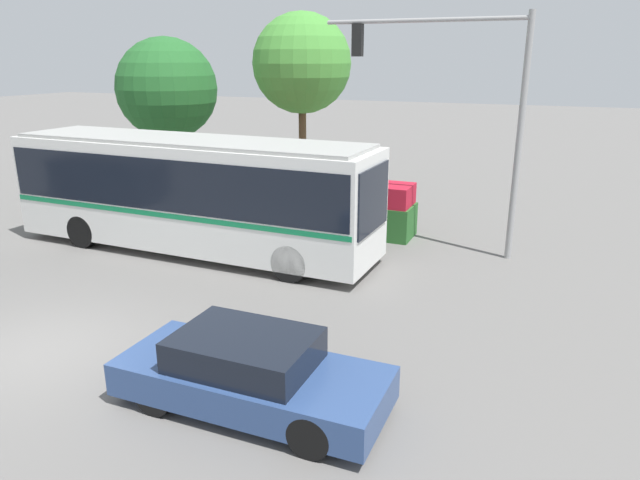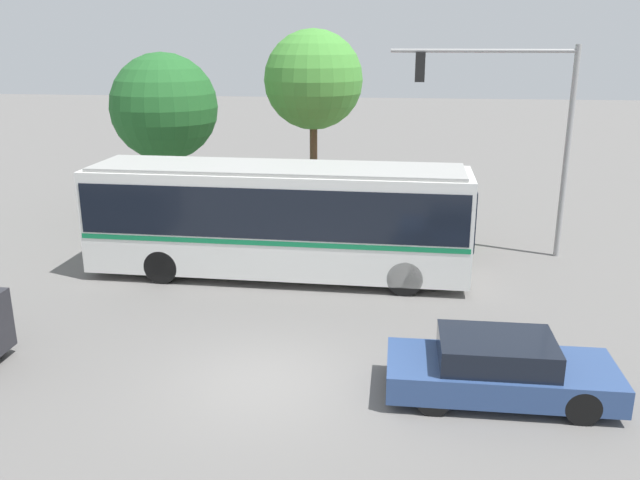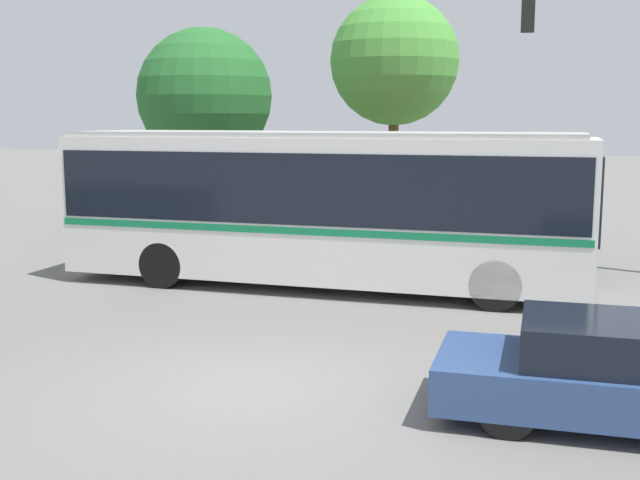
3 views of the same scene
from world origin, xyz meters
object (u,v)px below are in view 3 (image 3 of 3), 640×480
at_px(sedan_foreground, 624,375).
at_px(street_tree_centre, 394,61).
at_px(city_bus, 322,200).
at_px(street_tree_left, 205,96).

bearing_deg(sedan_foreground, street_tree_centre, 111.15).
bearing_deg(sedan_foreground, city_bus, 130.53).
height_order(sedan_foreground, street_tree_centre, street_tree_centre).
xyz_separation_m(sedan_foreground, street_tree_left, (-11.35, 13.36, 3.69)).
bearing_deg(street_tree_left, sedan_foreground, -49.65).
bearing_deg(city_bus, street_tree_centre, 90.58).
relative_size(sedan_foreground, street_tree_left, 0.70).
distance_m(sedan_foreground, street_tree_left, 17.91).
distance_m(city_bus, sedan_foreground, 8.74).
relative_size(street_tree_left, street_tree_centre, 0.88).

